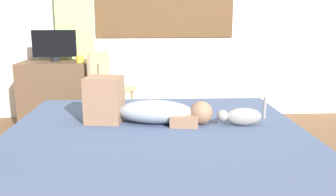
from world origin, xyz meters
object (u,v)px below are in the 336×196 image
(desk, at_px, (63,93))
(cup, at_px, (80,59))
(person_lying, at_px, (142,108))
(chair_by_desk, at_px, (107,85))
(cat, at_px, (241,116))
(tv_monitor, at_px, (54,45))
(bed, at_px, (156,153))

(desk, height_order, cup, cup)
(person_lying, height_order, chair_by_desk, chair_by_desk)
(cat, bearing_deg, desk, 134.35)
(cat, xyz_separation_m, chair_by_desk, (-1.12, 1.43, -0.02))
(cat, height_order, tv_monitor, tv_monitor)
(person_lying, relative_size, cup, 11.49)
(desk, bearing_deg, bed, -57.34)
(cat, distance_m, tv_monitor, 2.44)
(cup, bearing_deg, tv_monitor, 154.52)
(cat, relative_size, chair_by_desk, 0.42)
(bed, bearing_deg, chair_by_desk, 110.25)
(desk, height_order, tv_monitor, tv_monitor)
(tv_monitor, bearing_deg, person_lying, -57.54)
(cat, bearing_deg, tv_monitor, 135.50)
(bed, relative_size, cup, 25.98)
(bed, height_order, tv_monitor, tv_monitor)
(chair_by_desk, bearing_deg, cat, -52.03)
(cup, height_order, chair_by_desk, chair_by_desk)
(desk, xyz_separation_m, tv_monitor, (-0.07, 0.00, 0.55))
(person_lying, height_order, cup, cup)
(desk, bearing_deg, person_lying, -59.32)
(chair_by_desk, bearing_deg, cup, 159.06)
(tv_monitor, xyz_separation_m, cup, (0.30, -0.14, -0.14))
(person_lying, distance_m, cup, 1.61)
(bed, bearing_deg, cat, -6.83)
(bed, bearing_deg, desk, 122.66)
(bed, height_order, person_lying, person_lying)
(person_lying, bearing_deg, desk, 120.68)
(person_lying, relative_size, cat, 2.64)
(person_lying, height_order, tv_monitor, tv_monitor)
(bed, distance_m, chair_by_desk, 1.47)
(desk, relative_size, cup, 10.96)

